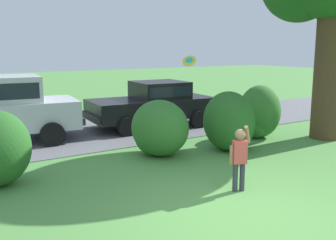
# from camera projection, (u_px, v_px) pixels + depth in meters

# --- Properties ---
(ground_plane) EXTENTS (80.00, 80.00, 0.00)m
(ground_plane) POSITION_uv_depth(u_px,v_px,m) (247.00, 215.00, 6.39)
(ground_plane) COLOR #518E42
(driveway_strip) EXTENTS (28.00, 4.40, 0.02)m
(driveway_strip) POSITION_uv_depth(u_px,v_px,m) (87.00, 134.00, 12.32)
(driveway_strip) COLOR slate
(driveway_strip) RESTS_ON ground
(shrub_centre_left) EXTENTS (1.39, 1.61, 1.42)m
(shrub_centre_left) POSITION_uv_depth(u_px,v_px,m) (159.00, 130.00, 9.86)
(shrub_centre_left) COLOR #33702B
(shrub_centre_left) RESTS_ON ground
(shrub_centre) EXTENTS (1.48, 1.47, 1.58)m
(shrub_centre) POSITION_uv_depth(u_px,v_px,m) (230.00, 124.00, 10.37)
(shrub_centre) COLOR #286023
(shrub_centre) RESTS_ON ground
(shrub_centre_right) EXTENTS (1.23, 1.30, 1.59)m
(shrub_centre_right) POSITION_uv_depth(u_px,v_px,m) (259.00, 114.00, 11.83)
(shrub_centre_right) COLOR #33702B
(shrub_centre_right) RESTS_ON ground
(parked_sedan) EXTENTS (4.51, 2.32, 1.56)m
(parked_sedan) POSITION_uv_depth(u_px,v_px,m) (154.00, 103.00, 13.36)
(parked_sedan) COLOR black
(parked_sedan) RESTS_ON ground
(child_thrower) EXTENTS (0.48, 0.25, 1.29)m
(child_thrower) POSITION_uv_depth(u_px,v_px,m) (239.00, 155.00, 7.37)
(child_thrower) COLOR #383842
(child_thrower) RESTS_ON ground
(frisbee) EXTENTS (0.31, 0.26, 0.28)m
(frisbee) POSITION_uv_depth(u_px,v_px,m) (189.00, 61.00, 7.81)
(frisbee) COLOR yellow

